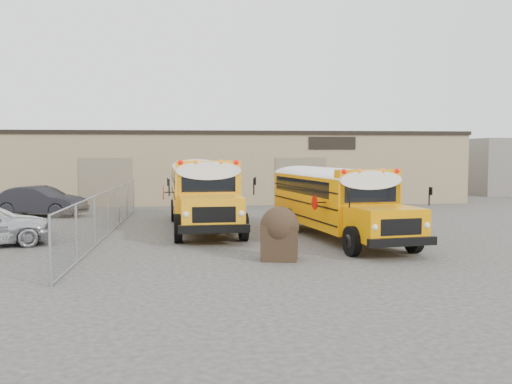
{
  "coord_description": "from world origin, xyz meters",
  "views": [
    {
      "loc": [
        -2.33,
        -20.31,
        3.33
      ],
      "look_at": [
        0.12,
        4.28,
        1.6
      ],
      "focal_mm": 40.0,
      "sensor_mm": 36.0,
      "label": 1
    }
  ],
  "objects": [
    {
      "name": "warehouse",
      "position": [
        -0.0,
        19.99,
        2.37
      ],
      "size": [
        30.2,
        10.2,
        4.67
      ],
      "color": "#8B7C56",
      "rests_on": "ground"
    },
    {
      "name": "ground",
      "position": [
        0.0,
        0.0,
        0.0
      ],
      "size": [
        120.0,
        120.0,
        0.0
      ],
      "primitive_type": "plane",
      "color": "#353331",
      "rests_on": "ground"
    },
    {
      "name": "school_bus_right",
      "position": [
        1.94,
        7.09,
        1.61
      ],
      "size": [
        3.89,
        9.74,
        2.78
      ],
      "color": "orange",
      "rests_on": "ground"
    },
    {
      "name": "school_bus_left",
      "position": [
        -2.6,
        11.36,
        1.76
      ],
      "size": [
        3.31,
        10.53,
        3.04
      ],
      "color": "#FFA613",
      "rests_on": "ground"
    },
    {
      "name": "car_dark",
      "position": [
        -10.6,
        10.25,
        0.78
      ],
      "size": [
        5.02,
        3.01,
        1.56
      ],
      "primitive_type": "imported",
      "rotation": [
        0.0,
        0.0,
        1.26
      ],
      "color": "black",
      "rests_on": "ground"
    },
    {
      "name": "chainlink_fence",
      "position": [
        -6.0,
        3.0,
        0.9
      ],
      "size": [
        0.07,
        18.07,
        1.81
      ],
      "color": "gray",
      "rests_on": "ground"
    },
    {
      "name": "tarp_bundle",
      "position": [
        0.13,
        -2.99,
        0.85
      ],
      "size": [
        1.28,
        1.21,
        1.65
      ],
      "color": "black",
      "rests_on": "ground"
    }
  ]
}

